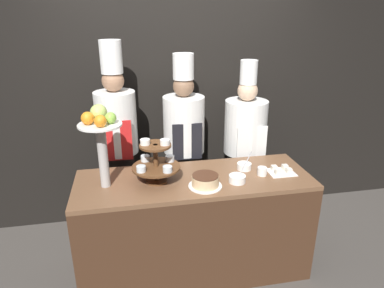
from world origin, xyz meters
TOP-DOWN VIEW (x-y plane):
  - wall_back at (0.00, 1.32)m, footprint 10.00×0.06m
  - buffet_counter at (0.00, 0.33)m, footprint 1.86×0.65m
  - tiered_stand at (-0.30, 0.32)m, footprint 0.37×0.37m
  - fruit_pedestal at (-0.68, 0.34)m, footprint 0.31×0.31m
  - cake_round at (0.05, 0.17)m, footprint 0.25×0.25m
  - cup_white at (0.54, 0.27)m, footprint 0.08×0.08m
  - cake_square_tray at (0.72, 0.29)m, footprint 0.21×0.18m
  - serving_bowl_near at (0.31, 0.20)m, footprint 0.13×0.13m
  - serving_bowl_far at (0.44, 0.41)m, footprint 0.12×0.12m
  - chef_left at (-0.59, 0.93)m, footprint 0.36×0.36m
  - chef_center_left at (0.02, 0.93)m, footprint 0.38×0.38m
  - chef_center_right at (0.63, 0.93)m, footprint 0.41×0.41m

SIDE VIEW (x-z plane):
  - buffet_counter at x=0.00m, z-range 0.00..0.88m
  - cake_square_tray at x=0.72m, z-range 0.87..0.92m
  - serving_bowl_far at x=0.44m, z-range 0.83..0.98m
  - serving_bowl_near at x=0.31m, z-range 0.83..0.99m
  - chef_center_right at x=0.63m, z-range 0.06..1.76m
  - cup_white at x=0.54m, z-range 0.88..0.95m
  - cake_round at x=0.05m, z-range 0.88..0.97m
  - chef_center_left at x=0.02m, z-range 0.08..1.86m
  - chef_left at x=-0.59m, z-range 0.09..1.98m
  - tiered_stand at x=-0.30m, z-range 0.87..1.22m
  - fruit_pedestal at x=-0.68m, z-range 1.01..1.62m
  - wall_back at x=0.00m, z-range 0.00..2.80m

